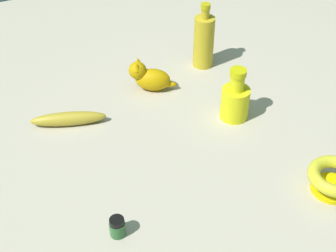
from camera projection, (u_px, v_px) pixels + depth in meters
name	position (u px, v px, depth m)	size (l,w,h in m)	color
ground	(168.00, 146.00, 1.19)	(2.00, 2.00, 0.00)	#BCB29E
bottle_tall	(204.00, 41.00, 1.42)	(0.06, 0.06, 0.20)	gold
nail_polish_jar	(117.00, 227.00, 0.97)	(0.03, 0.03, 0.05)	#2D6532
banana	(68.00, 119.00, 1.24)	(0.20, 0.04, 0.04)	gold
bottle_short	(235.00, 100.00, 1.25)	(0.07, 0.07, 0.15)	yellow
cat_figurine	(149.00, 77.00, 1.35)	(0.13, 0.10, 0.09)	#C59307
bowl	(334.00, 178.00, 1.05)	(0.12, 0.12, 0.06)	yellow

